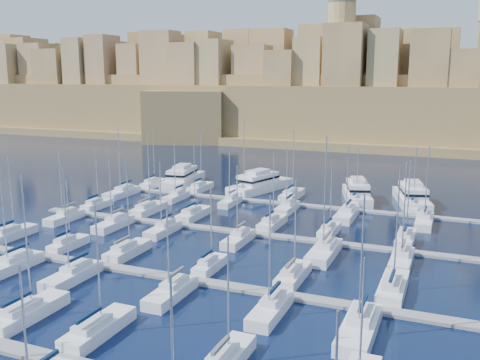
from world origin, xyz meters
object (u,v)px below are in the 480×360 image
at_px(sailboat_2, 28,312).
at_px(motor_yacht_c, 357,192).
at_px(motor_yacht_b, 259,183).
at_px(motor_yacht_d, 412,196).
at_px(motor_yacht_a, 183,178).
at_px(sailboat_4, 226,360).

height_order(sailboat_2, motor_yacht_c, sailboat_2).
xyz_separation_m(motor_yacht_b, motor_yacht_d, (33.13, -0.30, 0.00)).
bearing_deg(motor_yacht_c, sailboat_2, -108.13).
distance_m(sailboat_2, motor_yacht_d, 77.72).
relative_size(motor_yacht_a, motor_yacht_d, 0.99).
relative_size(sailboat_4, motor_yacht_b, 0.66).
bearing_deg(sailboat_2, motor_yacht_d, 64.36).
bearing_deg(motor_yacht_b, motor_yacht_a, -179.08).
xyz_separation_m(sailboat_2, sailboat_4, (23.72, -0.72, -0.04)).
relative_size(sailboat_2, motor_yacht_d, 0.88).
relative_size(sailboat_2, motor_yacht_a, 0.89).
bearing_deg(motor_yacht_b, sailboat_4, -71.91).
relative_size(sailboat_4, motor_yacht_a, 0.69).
xyz_separation_m(motor_yacht_a, motor_yacht_d, (52.57, 0.01, -0.00)).
xyz_separation_m(sailboat_4, motor_yacht_d, (9.90, 70.78, 1.00)).
distance_m(motor_yacht_a, motor_yacht_b, 19.45).
distance_m(motor_yacht_c, motor_yacht_d, 10.95).
height_order(sailboat_2, sailboat_4, sailboat_2).
relative_size(motor_yacht_b, motor_yacht_c, 1.14).
bearing_deg(sailboat_2, motor_yacht_b, 89.60).
bearing_deg(motor_yacht_a, sailboat_2, -74.87).
relative_size(motor_yacht_c, motor_yacht_d, 0.91).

